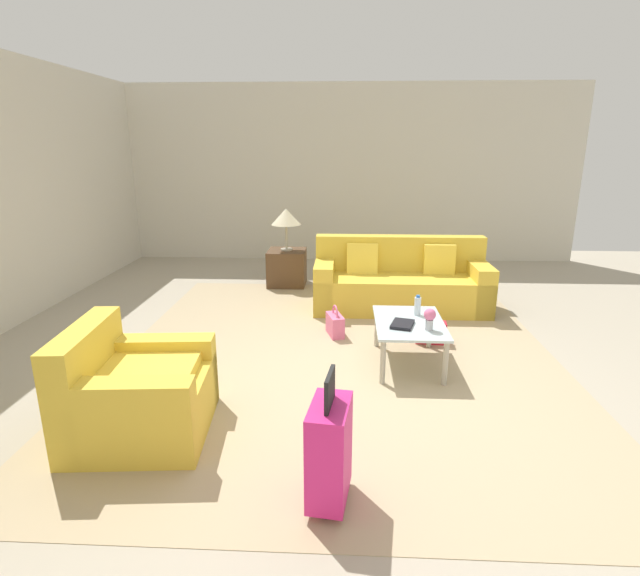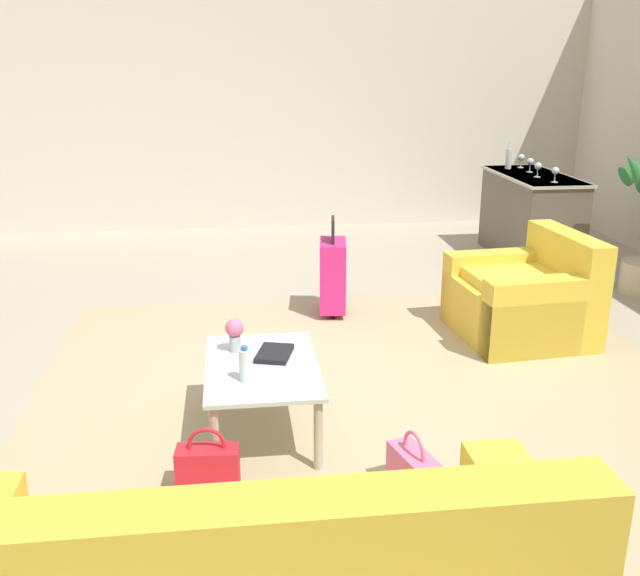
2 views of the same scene
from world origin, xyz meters
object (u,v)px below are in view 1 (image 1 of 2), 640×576
Objects in this scene: armchair at (132,396)px; handbag_pink at (335,324)px; couch at (400,284)px; coffee_table_book at (402,324)px; suitcase_magenta at (329,450)px; water_bottle at (418,306)px; side_table at (287,267)px; table_lamp at (286,217)px; coffee_table at (409,327)px; handbag_red at (431,332)px; flower_vase at (430,317)px.

handbag_pink is at bearing -35.43° from armchair.
coffee_table_book is (-1.91, 0.18, 0.14)m from couch.
suitcase_magenta is (-3.79, 0.80, 0.04)m from couch.
suitcase_magenta is (-2.20, 0.80, -0.18)m from water_bottle.
handbag_pink is at bearing 57.36° from water_bottle.
water_bottle is 0.36× the size of side_table.
armchair is 3.92× the size of coffee_table_book.
table_lamp is (-0.00, 0.00, 0.76)m from side_table.
coffee_table reaches higher than handbag_red.
table_lamp is at bearing 57.77° from couch.
suitcase_magenta is 2.37× the size of handbag_pink.
couch reaches higher than water_bottle.
table_lamp is at bearing 9.46° from suitcase_magenta.
side_table is 0.66× the size of suitcase_magenta.
side_table is 0.90× the size of table_lamp.
handbag_pink is (0.95, 0.87, -0.44)m from flower_vase.
handbag_pink is (2.73, 0.02, -0.23)m from suitcase_magenta.
coffee_table is 1.72× the size of side_table.
coffee_table is (-1.79, 0.10, 0.07)m from couch.
handbag_red is (-2.25, -1.81, -0.90)m from table_lamp.
table_lamp is 1.74× the size of handbag_red.
coffee_table is at bearing -151.82° from table_lamp.
flower_vase is 1.98m from suitcase_magenta.
side_table reaches higher than handbag_red.
flower_vase is at bearing -64.92° from armchair.
couch is at bearing -122.23° from table_lamp.
flower_vase is at bearing -178.58° from couch.
armchair reaches higher than flower_vase.
suitcase_magenta reaches higher than side_table.
water_bottle reaches higher than coffee_table_book.
side_table is 1.56× the size of handbag_red.
handbag_red is (-1.24, -0.21, -0.18)m from couch.
water_bottle reaches higher than handbag_red.
couch is at bearing -36.23° from armchair.
suitcase_magenta is at bearing 177.97° from coffee_table_book.
couch is 2.30× the size of coffee_table.
armchair is 2.41m from coffee_table_book.
table_lamp is at bearing 180.00° from side_table.
flower_vase is 0.37× the size of side_table.
couch is 6.18× the size of handbag_pink.
handbag_red is (0.55, -0.31, -0.25)m from coffee_table.
water_bottle is at bearing -13.13° from coffee_table_book.
coffee_table_book reaches higher than handbag_pink.
table_lamp is at bearing 42.16° from coffee_table_book.
coffee_table is 1.13× the size of suitcase_magenta.
handbag_pink is at bearing 44.83° from coffee_table.
side_table reaches higher than coffee_table_book.
couch is 2.60× the size of suitcase_magenta.
table_lamp is at bearing 38.89° from handbag_red.
water_bottle is 0.42m from flower_vase.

